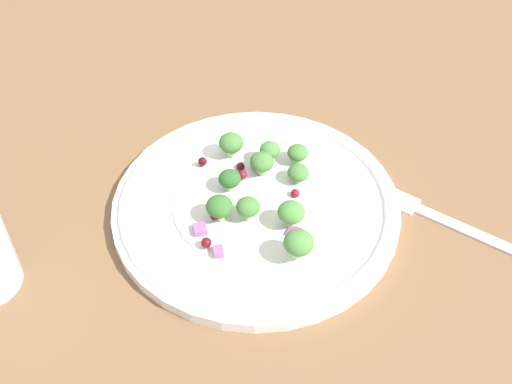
# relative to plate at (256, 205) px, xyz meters

# --- Properties ---
(ground_plane) EXTENTS (1.80, 1.80, 0.02)m
(ground_plane) POSITION_rel_plate_xyz_m (0.02, 0.03, -0.02)
(ground_plane) COLOR brown
(plate) EXTENTS (0.28, 0.28, 0.02)m
(plate) POSITION_rel_plate_xyz_m (0.00, 0.00, 0.00)
(plate) COLOR white
(plate) RESTS_ON ground_plane
(dressing_pool) EXTENTS (0.16, 0.16, 0.00)m
(dressing_pool) POSITION_rel_plate_xyz_m (0.00, 0.00, 0.00)
(dressing_pool) COLOR white
(dressing_pool) RESTS_ON plate
(broccoli_floret_0) EXTENTS (0.02, 0.02, 0.02)m
(broccoli_floret_0) POSITION_rel_plate_xyz_m (-0.05, 0.02, 0.02)
(broccoli_floret_0) COLOR #9EC684
(broccoli_floret_0) RESTS_ON plate
(broccoli_floret_1) EXTENTS (0.02, 0.02, 0.02)m
(broccoli_floret_1) POSITION_rel_plate_xyz_m (-0.04, -0.02, 0.02)
(broccoli_floret_1) COLOR #8EB77A
(broccoli_floret_1) RESTS_ON plate
(broccoli_floret_2) EXTENTS (0.02, 0.02, 0.02)m
(broccoli_floret_2) POSITION_rel_plate_xyz_m (0.02, 0.01, 0.02)
(broccoli_floret_2) COLOR #ADD18E
(broccoli_floret_2) RESTS_ON plate
(broccoli_floret_3) EXTENTS (0.03, 0.03, 0.03)m
(broccoli_floret_3) POSITION_rel_plate_xyz_m (0.01, 0.04, 0.02)
(broccoli_floret_3) COLOR #9EC684
(broccoli_floret_3) RESTS_ON plate
(broccoli_floret_4) EXTENTS (0.03, 0.03, 0.03)m
(broccoli_floret_4) POSITION_rel_plate_xyz_m (-0.04, -0.06, 0.02)
(broccoli_floret_4) COLOR #9EC684
(broccoli_floret_4) RESTS_ON plate
(broccoli_floret_5) EXTENTS (0.02, 0.02, 0.02)m
(broccoli_floret_5) POSITION_rel_plate_xyz_m (-0.07, 0.00, 0.02)
(broccoli_floret_5) COLOR #9EC684
(broccoli_floret_5) RESTS_ON plate
(broccoli_floret_6) EXTENTS (0.02, 0.02, 0.02)m
(broccoli_floret_6) POSITION_rel_plate_xyz_m (0.00, -0.03, 0.02)
(broccoli_floret_6) COLOR #ADD18E
(broccoli_floret_6) RESTS_ON plate
(broccoli_floret_7) EXTENTS (0.03, 0.03, 0.03)m
(broccoli_floret_7) POSITION_rel_plate_xyz_m (0.04, 0.07, 0.03)
(broccoli_floret_7) COLOR #ADD18E
(broccoli_floret_7) RESTS_ON plate
(broccoli_floret_8) EXTENTS (0.02, 0.02, 0.02)m
(broccoli_floret_8) POSITION_rel_plate_xyz_m (-0.05, -0.02, 0.02)
(broccoli_floret_8) COLOR #ADD18E
(broccoli_floret_8) RESTS_ON plate
(broccoli_floret_9) EXTENTS (0.03, 0.03, 0.03)m
(broccoli_floret_9) POSITION_rel_plate_xyz_m (0.04, -0.02, 0.02)
(broccoli_floret_9) COLOR #8EB77A
(broccoli_floret_9) RESTS_ON plate
(cranberry_0) EXTENTS (0.01, 0.01, 0.01)m
(cranberry_0) POSITION_rel_plate_xyz_m (-0.03, -0.04, 0.01)
(cranberry_0) COLOR #4C0A14
(cranberry_0) RESTS_ON plate
(cranberry_1) EXTENTS (0.01, 0.01, 0.01)m
(cranberry_1) POSITION_rel_plate_xyz_m (-0.03, 0.03, 0.01)
(cranberry_1) COLOR maroon
(cranberry_1) RESTS_ON plate
(cranberry_2) EXTENTS (0.01, 0.01, 0.01)m
(cranberry_2) POSITION_rel_plate_xyz_m (0.07, -0.00, 0.01)
(cranberry_2) COLOR maroon
(cranberry_2) RESTS_ON plate
(cranberry_3) EXTENTS (0.01, 0.01, 0.01)m
(cranberry_3) POSITION_rel_plate_xyz_m (-0.04, -0.03, 0.01)
(cranberry_3) COLOR maroon
(cranberry_3) RESTS_ON plate
(cranberry_4) EXTENTS (0.01, 0.01, 0.01)m
(cranberry_4) POSITION_rel_plate_xyz_m (-0.01, -0.07, 0.01)
(cranberry_4) COLOR #4C0A14
(cranberry_4) RESTS_ON plate
(cranberry_5) EXTENTS (0.01, 0.01, 0.01)m
(cranberry_5) POSITION_rel_plate_xyz_m (-0.02, -0.03, 0.01)
(cranberry_5) COLOR maroon
(cranberry_5) RESTS_ON plate
(cranberry_6) EXTENTS (0.01, 0.01, 0.01)m
(cranberry_6) POSITION_rel_plate_xyz_m (0.04, -0.02, 0.01)
(cranberry_6) COLOR #4C0A14
(cranberry_6) RESTS_ON plate
(onion_bit_0) EXTENTS (0.02, 0.02, 0.01)m
(onion_bit_0) POSITION_rel_plate_xyz_m (0.06, -0.02, 0.01)
(onion_bit_0) COLOR #A35B93
(onion_bit_0) RESTS_ON plate
(onion_bit_1) EXTENTS (0.02, 0.01, 0.00)m
(onion_bit_1) POSITION_rel_plate_xyz_m (0.01, 0.05, 0.01)
(onion_bit_1) COLOR #934C84
(onion_bit_1) RESTS_ON plate
(onion_bit_2) EXTENTS (0.01, 0.01, 0.01)m
(onion_bit_2) POSITION_rel_plate_xyz_m (0.07, 0.01, 0.01)
(onion_bit_2) COLOR #A35B93
(onion_bit_2) RESTS_ON plate
(fork) EXTENTS (0.02, 0.19, 0.01)m
(fork) POSITION_rel_plate_xyz_m (-0.09, 0.18, -0.01)
(fork) COLOR silver
(fork) RESTS_ON ground_plane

